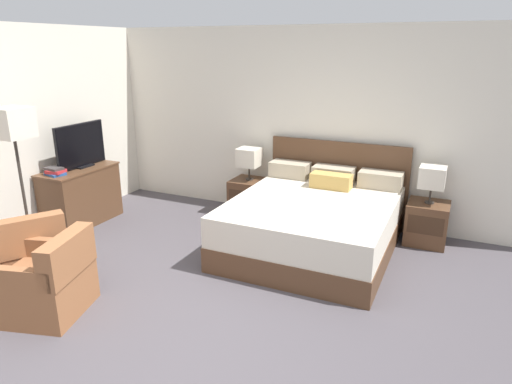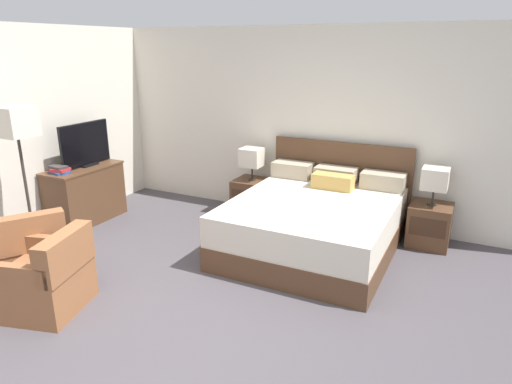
{
  "view_description": "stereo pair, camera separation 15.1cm",
  "coord_description": "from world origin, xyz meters",
  "px_view_note": "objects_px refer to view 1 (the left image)",
  "views": [
    {
      "loc": [
        1.98,
        -2.63,
        2.3
      ],
      "look_at": [
        -0.04,
        1.76,
        0.75
      ],
      "focal_mm": 32.0,
      "sensor_mm": 36.0,
      "label": 1
    },
    {
      "loc": [
        2.12,
        -2.56,
        2.3
      ],
      "look_at": [
        -0.04,
        1.76,
        0.75
      ],
      "focal_mm": 32.0,
      "sensor_mm": 36.0,
      "label": 2
    }
  ],
  "objects_px": {
    "book_red_cover": "(55,174)",
    "nightstand_right": "(427,223)",
    "nightstand_left": "(249,197)",
    "armchair_companion": "(48,284)",
    "tv": "(81,146)",
    "book_small_top": "(54,169)",
    "armchair_by_window": "(28,255)",
    "table_lamp_left": "(249,157)",
    "floor_lamp": "(13,132)",
    "book_blue_cover": "(56,171)",
    "bed": "(314,222)",
    "dresser": "(81,195)",
    "table_lamp_right": "(432,177)"
  },
  "relations": [
    {
      "from": "nightstand_right",
      "to": "table_lamp_right",
      "type": "bearing_deg",
      "value": 90.0
    },
    {
      "from": "book_red_cover",
      "to": "nightstand_right",
      "type": "bearing_deg",
      "value": 20.37
    },
    {
      "from": "table_lamp_right",
      "to": "floor_lamp",
      "type": "distance_m",
      "value": 4.67
    },
    {
      "from": "book_red_cover",
      "to": "armchair_by_window",
      "type": "xyz_separation_m",
      "value": [
        0.73,
        -1.1,
        -0.49
      ]
    },
    {
      "from": "nightstand_right",
      "to": "table_lamp_left",
      "type": "relative_size",
      "value": 1.13
    },
    {
      "from": "table_lamp_right",
      "to": "floor_lamp",
      "type": "bearing_deg",
      "value": -150.12
    },
    {
      "from": "nightstand_left",
      "to": "floor_lamp",
      "type": "distance_m",
      "value": 3.06
    },
    {
      "from": "floor_lamp",
      "to": "armchair_companion",
      "type": "bearing_deg",
      "value": -33.76
    },
    {
      "from": "nightstand_right",
      "to": "table_lamp_left",
      "type": "height_order",
      "value": "table_lamp_left"
    },
    {
      "from": "table_lamp_right",
      "to": "floor_lamp",
      "type": "relative_size",
      "value": 0.27
    },
    {
      "from": "bed",
      "to": "dresser",
      "type": "height_order",
      "value": "bed"
    },
    {
      "from": "nightstand_left",
      "to": "tv",
      "type": "height_order",
      "value": "tv"
    },
    {
      "from": "table_lamp_left",
      "to": "floor_lamp",
      "type": "bearing_deg",
      "value": -125.24
    },
    {
      "from": "tv",
      "to": "book_red_cover",
      "type": "bearing_deg",
      "value": -90.93
    },
    {
      "from": "nightstand_left",
      "to": "book_red_cover",
      "type": "height_order",
      "value": "book_red_cover"
    },
    {
      "from": "bed",
      "to": "book_red_cover",
      "type": "relative_size",
      "value": 8.89
    },
    {
      "from": "table_lamp_left",
      "to": "book_blue_cover",
      "type": "xyz_separation_m",
      "value": [
        -1.91,
        -1.6,
        -0.02
      ]
    },
    {
      "from": "armchair_companion",
      "to": "nightstand_right",
      "type": "bearing_deg",
      "value": 46.09
    },
    {
      "from": "armchair_by_window",
      "to": "nightstand_right",
      "type": "bearing_deg",
      "value": 37.02
    },
    {
      "from": "nightstand_right",
      "to": "table_lamp_right",
      "type": "xyz_separation_m",
      "value": [
        0.0,
        0.0,
        0.58
      ]
    },
    {
      "from": "floor_lamp",
      "to": "tv",
      "type": "bearing_deg",
      "value": 103.77
    },
    {
      "from": "book_red_cover",
      "to": "armchair_companion",
      "type": "xyz_separation_m",
      "value": [
        1.39,
        -1.44,
        -0.49
      ]
    },
    {
      "from": "tv",
      "to": "armchair_companion",
      "type": "bearing_deg",
      "value": -53.96
    },
    {
      "from": "nightstand_right",
      "to": "tv",
      "type": "xyz_separation_m",
      "value": [
        -4.3,
        -1.14,
        0.79
      ]
    },
    {
      "from": "bed",
      "to": "nightstand_left",
      "type": "distance_m",
      "value": 1.4
    },
    {
      "from": "table_lamp_left",
      "to": "nightstand_right",
      "type": "bearing_deg",
      "value": -0.04
    },
    {
      "from": "dresser",
      "to": "book_blue_cover",
      "type": "distance_m",
      "value": 0.55
    },
    {
      "from": "book_small_top",
      "to": "nightstand_left",
      "type": "bearing_deg",
      "value": 39.55
    },
    {
      "from": "dresser",
      "to": "book_small_top",
      "type": "relative_size",
      "value": 4.58
    },
    {
      "from": "book_small_top",
      "to": "dresser",
      "type": "bearing_deg",
      "value": 86.87
    },
    {
      "from": "armchair_by_window",
      "to": "nightstand_left",
      "type": "bearing_deg",
      "value": 66.17
    },
    {
      "from": "bed",
      "to": "book_blue_cover",
      "type": "height_order",
      "value": "bed"
    },
    {
      "from": "book_small_top",
      "to": "armchair_by_window",
      "type": "height_order",
      "value": "book_small_top"
    },
    {
      "from": "book_small_top",
      "to": "nightstand_right",
      "type": "bearing_deg",
      "value": 20.31
    },
    {
      "from": "table_lamp_right",
      "to": "dresser",
      "type": "xyz_separation_m",
      "value": [
        -4.31,
        -1.24,
        -0.44
      ]
    },
    {
      "from": "bed",
      "to": "armchair_companion",
      "type": "bearing_deg",
      "value": -126.84
    },
    {
      "from": "bed",
      "to": "table_lamp_left",
      "type": "height_order",
      "value": "bed"
    },
    {
      "from": "book_blue_cover",
      "to": "nightstand_left",
      "type": "bearing_deg",
      "value": 39.99
    },
    {
      "from": "table_lamp_left",
      "to": "table_lamp_right",
      "type": "xyz_separation_m",
      "value": [
        2.39,
        0.0,
        0.0
      ]
    },
    {
      "from": "bed",
      "to": "nightstand_right",
      "type": "xyz_separation_m",
      "value": [
        1.19,
        0.73,
        -0.08
      ]
    },
    {
      "from": "nightstand_left",
      "to": "floor_lamp",
      "type": "xyz_separation_m",
      "value": [
        -1.63,
        -2.31,
        1.18
      ]
    },
    {
      "from": "nightstand_left",
      "to": "armchair_companion",
      "type": "distance_m",
      "value": 3.09
    },
    {
      "from": "book_blue_cover",
      "to": "floor_lamp",
      "type": "bearing_deg",
      "value": -68.57
    },
    {
      "from": "nightstand_right",
      "to": "book_red_cover",
      "type": "relative_size",
      "value": 2.19
    },
    {
      "from": "nightstand_left",
      "to": "armchair_by_window",
      "type": "bearing_deg",
      "value": -113.83
    },
    {
      "from": "tv",
      "to": "book_small_top",
      "type": "xyz_separation_m",
      "value": [
        -0.02,
        -0.46,
        -0.2
      ]
    },
    {
      "from": "table_lamp_left",
      "to": "book_blue_cover",
      "type": "height_order",
      "value": "table_lamp_left"
    },
    {
      "from": "nightstand_right",
      "to": "dresser",
      "type": "relative_size",
      "value": 0.49
    },
    {
      "from": "book_small_top",
      "to": "floor_lamp",
      "type": "relative_size",
      "value": 0.13
    },
    {
      "from": "nightstand_right",
      "to": "armchair_by_window",
      "type": "xyz_separation_m",
      "value": [
        -3.58,
        -2.7,
        0.03
      ]
    }
  ]
}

